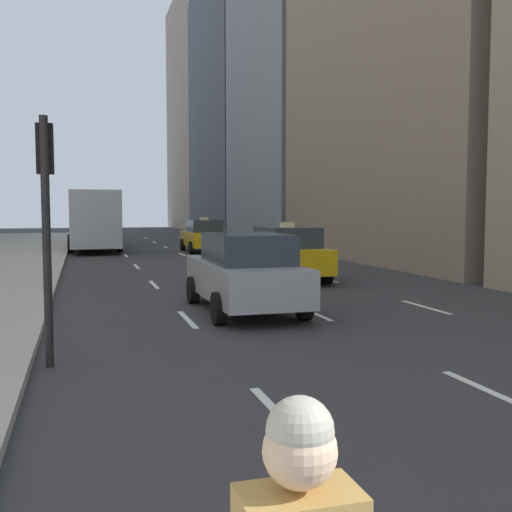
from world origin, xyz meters
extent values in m
cube|color=white|center=(-0.20, 8.00, 0.01)|extent=(0.12, 2.00, 0.01)
cube|color=white|center=(-0.20, 14.00, 0.01)|extent=(0.12, 2.00, 0.01)
cube|color=white|center=(-0.20, 20.00, 0.01)|extent=(0.12, 2.00, 0.01)
cube|color=white|center=(-0.20, 26.00, 0.01)|extent=(0.12, 2.00, 0.01)
cube|color=white|center=(-0.20, 32.00, 0.01)|extent=(0.12, 2.00, 0.01)
cube|color=white|center=(-0.20, 38.00, 0.01)|extent=(0.12, 2.00, 0.01)
cube|color=white|center=(-0.20, 44.00, 0.01)|extent=(0.12, 2.00, 0.01)
cube|color=white|center=(-0.20, 50.00, 0.01)|extent=(0.12, 2.00, 0.01)
cube|color=white|center=(2.60, 8.00, 0.01)|extent=(0.12, 2.00, 0.01)
cube|color=white|center=(2.60, 14.00, 0.01)|extent=(0.12, 2.00, 0.01)
cube|color=white|center=(2.60, 20.00, 0.01)|extent=(0.12, 2.00, 0.01)
cube|color=white|center=(2.60, 26.00, 0.01)|extent=(0.12, 2.00, 0.01)
cube|color=white|center=(2.60, 32.00, 0.01)|extent=(0.12, 2.00, 0.01)
cube|color=white|center=(2.60, 38.00, 0.01)|extent=(0.12, 2.00, 0.01)
cube|color=white|center=(2.60, 44.00, 0.01)|extent=(0.12, 2.00, 0.01)
cube|color=white|center=(2.60, 50.00, 0.01)|extent=(0.12, 2.00, 0.01)
cube|color=white|center=(5.40, 14.00, 0.01)|extent=(0.12, 2.00, 0.01)
cube|color=white|center=(5.40, 20.00, 0.01)|extent=(0.12, 2.00, 0.01)
cube|color=white|center=(5.40, 26.00, 0.01)|extent=(0.12, 2.00, 0.01)
cube|color=white|center=(5.40, 32.00, 0.01)|extent=(0.12, 2.00, 0.01)
cube|color=white|center=(5.40, 38.00, 0.01)|extent=(0.12, 2.00, 0.01)
cube|color=white|center=(5.40, 44.00, 0.01)|extent=(0.12, 2.00, 0.01)
cube|color=white|center=(5.40, 50.00, 0.01)|extent=(0.12, 2.00, 0.01)
cube|color=gray|center=(12.00, 26.03, 11.14)|extent=(6.00, 16.86, 22.27)
cube|color=gray|center=(12.00, 42.17, 15.23)|extent=(6.00, 13.89, 30.45)
cube|color=#4C515B|center=(12.00, 57.82, 12.04)|extent=(6.00, 16.53, 24.09)
cube|color=gray|center=(12.00, 74.99, 13.92)|extent=(6.00, 17.28, 27.84)
cube|color=yellow|center=(4.00, 20.07, 0.71)|extent=(1.80, 4.40, 0.76)
cube|color=#28333D|center=(4.00, 19.80, 1.41)|extent=(1.58, 2.29, 0.64)
cube|color=#F2E599|center=(4.00, 19.80, 1.80)|extent=(0.44, 0.20, 0.14)
cylinder|color=black|center=(3.10, 21.43, 0.33)|extent=(0.22, 0.66, 0.66)
cylinder|color=black|center=(4.90, 21.43, 0.33)|extent=(0.22, 0.66, 0.66)
cylinder|color=black|center=(3.10, 18.70, 0.33)|extent=(0.22, 0.66, 0.66)
cylinder|color=black|center=(4.90, 18.70, 0.33)|extent=(0.22, 0.66, 0.66)
cube|color=yellow|center=(4.00, 33.47, 0.71)|extent=(1.80, 4.40, 0.76)
cube|color=#28333D|center=(4.00, 33.21, 1.41)|extent=(1.58, 2.29, 0.64)
cube|color=#F2E599|center=(4.00, 33.21, 1.80)|extent=(0.44, 0.20, 0.14)
cylinder|color=black|center=(3.10, 34.83, 0.33)|extent=(0.22, 0.66, 0.66)
cylinder|color=black|center=(4.90, 34.83, 0.33)|extent=(0.22, 0.66, 0.66)
cylinder|color=black|center=(3.10, 32.11, 0.33)|extent=(0.22, 0.66, 0.66)
cylinder|color=black|center=(4.90, 32.11, 0.33)|extent=(0.22, 0.66, 0.66)
cube|color=#9EA0A5|center=(1.20, 14.69, 0.72)|extent=(1.80, 4.59, 0.78)
cube|color=#28333D|center=(1.20, 14.42, 1.43)|extent=(1.58, 2.39, 0.64)
cylinder|color=black|center=(0.30, 16.11, 0.33)|extent=(0.22, 0.66, 0.66)
cylinder|color=black|center=(2.10, 16.11, 0.33)|extent=(0.22, 0.66, 0.66)
cylinder|color=black|center=(0.30, 13.27, 0.33)|extent=(0.22, 0.66, 0.66)
cylinder|color=black|center=(2.10, 13.27, 0.33)|extent=(0.22, 0.66, 0.66)
cube|color=#B7BCC1|center=(-1.60, 37.70, 1.80)|extent=(2.50, 11.60, 2.90)
cube|color=#28333D|center=(-1.60, 43.45, 2.15)|extent=(2.30, 0.12, 1.40)
cube|color=#28333D|center=(-2.81, 37.70, 2.15)|extent=(0.08, 9.86, 1.10)
cube|color=yellow|center=(-1.60, 43.45, 3.05)|extent=(1.50, 0.10, 0.36)
cylinder|color=black|center=(-2.85, 41.30, 0.50)|extent=(0.30, 1.00, 1.00)
cylinder|color=black|center=(-0.35, 41.30, 0.50)|extent=(0.30, 1.00, 1.00)
cylinder|color=black|center=(-2.85, 34.51, 0.50)|extent=(0.30, 1.00, 1.00)
cylinder|color=black|center=(-0.35, 34.51, 0.50)|extent=(0.30, 1.00, 1.00)
sphere|color=beige|center=(-1.67, 3.40, 1.58)|extent=(0.22, 0.22, 0.22)
sphere|color=#B2AD9E|center=(-1.67, 3.40, 1.65)|extent=(0.20, 0.20, 0.20)
cylinder|color=black|center=(-2.75, 10.86, 1.80)|extent=(0.12, 0.12, 3.60)
cube|color=black|center=(-2.75, 11.04, 3.15)|extent=(0.24, 0.20, 0.72)
sphere|color=red|center=(-2.75, 11.15, 3.38)|extent=(0.14, 0.14, 0.14)
sphere|color=#4C3F14|center=(-2.75, 11.15, 3.15)|extent=(0.14, 0.14, 0.14)
sphere|color=#198C2D|center=(-2.75, 11.15, 2.92)|extent=(0.14, 0.14, 0.14)
camera|label=1|loc=(-2.26, 1.83, 2.28)|focal=42.00mm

